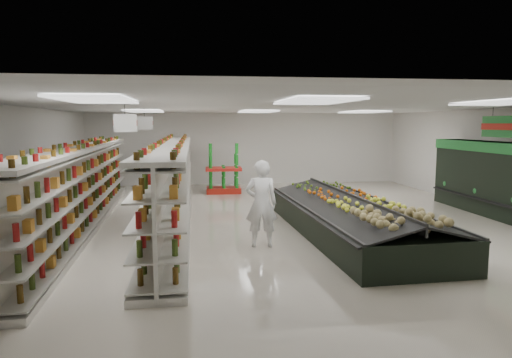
{
  "coord_description": "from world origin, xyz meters",
  "views": [
    {
      "loc": [
        -2.28,
        -12.5,
        2.75
      ],
      "look_at": [
        -0.54,
        0.37,
        1.15
      ],
      "focal_mm": 32.0,
      "sensor_mm": 36.0,
      "label": 1
    }
  ],
  "objects": [
    {
      "name": "floor",
      "position": [
        0.0,
        0.0,
        0.0
      ],
      "size": [
        16.0,
        16.0,
        0.0
      ],
      "primitive_type": "plane",
      "color": "beige",
      "rests_on": "ground"
    },
    {
      "name": "ceiling",
      "position": [
        0.0,
        0.0,
        3.2
      ],
      "size": [
        14.0,
        16.0,
        0.02
      ],
      "primitive_type": "cube",
      "color": "white",
      "rests_on": "wall_back"
    },
    {
      "name": "wall_back",
      "position": [
        0.0,
        8.0,
        1.6
      ],
      "size": [
        14.0,
        0.02,
        3.2
      ],
      "primitive_type": "cube",
      "color": "white",
      "rests_on": "floor"
    },
    {
      "name": "wall_front",
      "position": [
        0.0,
        -8.0,
        1.6
      ],
      "size": [
        14.0,
        0.02,
        3.2
      ],
      "primitive_type": "cube",
      "color": "white",
      "rests_on": "floor"
    },
    {
      "name": "wall_left",
      "position": [
        -7.0,
        0.0,
        1.6
      ],
      "size": [
        0.02,
        16.0,
        3.2
      ],
      "primitive_type": "cube",
      "color": "white",
      "rests_on": "floor"
    },
    {
      "name": "wall_right",
      "position": [
        7.0,
        0.0,
        1.6
      ],
      "size": [
        0.02,
        16.0,
        3.2
      ],
      "primitive_type": "cube",
      "color": "white",
      "rests_on": "floor"
    },
    {
      "name": "aisle_sign_near",
      "position": [
        -3.8,
        -2.0,
        2.75
      ],
      "size": [
        0.52,
        0.06,
        0.75
      ],
      "color": "white",
      "rests_on": "ceiling"
    },
    {
      "name": "aisle_sign_far",
      "position": [
        -3.8,
        2.0,
        2.75
      ],
      "size": [
        0.52,
        0.06,
        0.75
      ],
      "color": "white",
      "rests_on": "ceiling"
    },
    {
      "name": "gondola_left",
      "position": [
        -5.26,
        -0.14,
        0.98
      ],
      "size": [
        1.39,
        12.34,
        2.13
      ],
      "rotation": [
        0.0,
        0.0,
        0.04
      ],
      "color": "silver",
      "rests_on": "floor"
    },
    {
      "name": "gondola_center",
      "position": [
        -2.9,
        0.49,
        1.0
      ],
      "size": [
        0.97,
        12.61,
        2.19
      ],
      "rotation": [
        0.0,
        0.0,
        0.0
      ],
      "color": "silver",
      "rests_on": "floor"
    },
    {
      "name": "produce_island",
      "position": [
        1.51,
        -1.93,
        0.47
      ],
      "size": [
        2.78,
        6.99,
        1.03
      ],
      "rotation": [
        0.0,
        0.0,
        0.04
      ],
      "color": "black",
      "rests_on": "floor"
    },
    {
      "name": "soda_endcap",
      "position": [
        -1.16,
        5.4,
        0.87
      ],
      "size": [
        1.43,
        0.99,
        1.8
      ],
      "rotation": [
        0.0,
        0.0,
        -0.02
      ],
      "color": "#B32014",
      "rests_on": "floor"
    },
    {
      "name": "shopper_main",
      "position": [
        -0.83,
        -2.65,
        0.97
      ],
      "size": [
        0.75,
        0.53,
        1.95
      ],
      "primitive_type": "imported",
      "rotation": [
        0.0,
        0.0,
        3.05
      ],
      "color": "white",
      "rests_on": "floor"
    },
    {
      "name": "shopper_background",
      "position": [
        -3.23,
        4.93,
        0.85
      ],
      "size": [
        0.52,
        0.83,
        1.7
      ],
      "primitive_type": "imported",
      "rotation": [
        0.0,
        0.0,
        1.56
      ],
      "color": "tan",
      "rests_on": "floor"
    }
  ]
}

